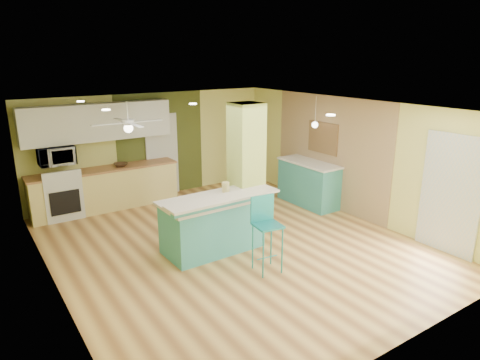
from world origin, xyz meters
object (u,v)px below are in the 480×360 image
at_px(bar_stool, 265,222).
at_px(side_counter, 309,183).
at_px(peninsula, 213,223).
at_px(fruit_bowl, 121,165).
at_px(canister, 226,187).

relative_size(bar_stool, side_counter, 0.78).
distance_m(peninsula, bar_stool, 1.17).
distance_m(bar_stool, fruit_bowl, 4.31).
height_order(bar_stool, fruit_bowl, bar_stool).
distance_m(peninsula, side_counter, 3.22).
bearing_deg(canister, fruit_bowl, 108.47).
xyz_separation_m(bar_stool, canister, (0.09, 1.32, 0.21)).
bearing_deg(bar_stool, fruit_bowl, 109.25).
height_order(peninsula, bar_stool, bar_stool).
relative_size(peninsula, bar_stool, 1.66).
xyz_separation_m(bar_stool, side_counter, (2.76, 1.97, -0.32)).
bearing_deg(canister, bar_stool, -93.85).
height_order(bar_stool, side_counter, bar_stool).
relative_size(peninsula, canister, 11.28).
relative_size(side_counter, fruit_bowl, 5.03).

